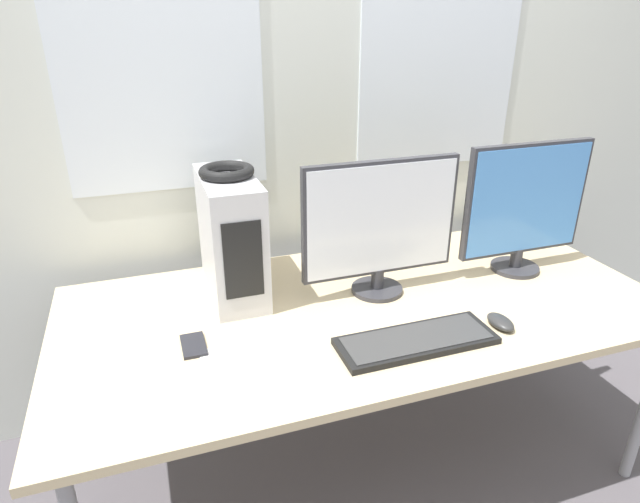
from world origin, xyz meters
TOP-DOWN VIEW (x-y plane):
  - wall_back at (0.00, 1.07)m, footprint 8.00×0.07m
  - desk at (0.00, 0.47)m, footprint 2.02×0.94m
  - pc_tower at (-0.40, 0.71)m, footprint 0.17×0.41m
  - headphones at (-0.40, 0.71)m, footprint 0.18×0.18m
  - monitor_main at (0.07, 0.54)m, footprint 0.55×0.18m
  - monitor_right_near at (0.65, 0.53)m, footprint 0.50×0.18m
  - keyboard at (0.05, 0.20)m, footprint 0.48×0.17m
  - mouse at (0.34, 0.20)m, footprint 0.06×0.11m
  - cell_phone at (-0.58, 0.40)m, footprint 0.07×0.13m
  - paper_sheet_left at (-0.50, 0.21)m, footprint 0.28×0.34m

SIDE VIEW (x-z plane):
  - desk at x=0.00m, z-range 0.31..1.02m
  - paper_sheet_left at x=-0.50m, z-range 0.70..0.71m
  - cell_phone at x=-0.58m, z-range 0.70..0.71m
  - keyboard at x=0.05m, z-range 0.70..0.73m
  - mouse at x=0.34m, z-range 0.70..0.74m
  - pc_tower at x=-0.40m, z-range 0.70..1.12m
  - monitor_main at x=0.07m, z-range 0.72..1.19m
  - monitor_right_near at x=0.65m, z-range 0.72..1.21m
  - headphones at x=-0.40m, z-range 1.12..1.16m
  - wall_back at x=0.00m, z-range 0.00..2.70m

